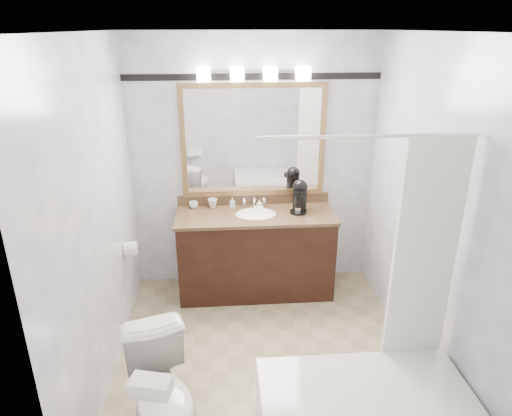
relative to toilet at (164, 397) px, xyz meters
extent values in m
cube|color=tan|center=(0.72, 0.77, -0.37)|extent=(2.40, 2.60, 0.01)
cube|color=white|center=(0.72, 0.77, 2.14)|extent=(2.40, 2.60, 0.01)
cube|color=white|center=(0.72, 2.08, 0.88)|extent=(2.40, 0.01, 2.50)
cube|color=white|center=(0.72, -0.53, 0.88)|extent=(2.40, 0.01, 2.50)
cube|color=white|center=(-0.49, 0.77, 0.88)|extent=(0.01, 2.60, 2.50)
cube|color=white|center=(1.92, 0.77, 0.88)|extent=(0.01, 2.60, 2.50)
cube|color=black|center=(0.72, 1.79, 0.04)|extent=(1.50, 0.55, 0.82)
cube|color=brown|center=(0.72, 1.79, 0.47)|extent=(1.53, 0.58, 0.03)
cube|color=brown|center=(0.72, 2.06, 0.53)|extent=(1.53, 0.03, 0.10)
ellipsoid|color=white|center=(0.72, 1.79, 0.45)|extent=(0.44, 0.34, 0.14)
cube|color=olive|center=(0.72, 2.05, 1.66)|extent=(1.40, 0.04, 0.05)
cube|color=olive|center=(0.72, 2.05, 0.61)|extent=(1.40, 0.04, 0.05)
cube|color=olive|center=(0.04, 2.05, 1.13)|extent=(0.05, 0.04, 1.00)
cube|color=olive|center=(1.39, 2.05, 1.13)|extent=(0.05, 0.04, 1.00)
cube|color=white|center=(0.72, 2.06, 1.13)|extent=(1.30, 0.01, 1.00)
cube|color=silver|center=(0.72, 2.04, 1.78)|extent=(0.90, 0.05, 0.03)
cube|color=white|center=(0.27, 1.99, 1.76)|extent=(0.12, 0.12, 0.12)
cube|color=white|center=(0.57, 1.99, 1.76)|extent=(0.12, 0.12, 0.12)
cube|color=white|center=(0.87, 1.99, 1.76)|extent=(0.12, 0.12, 0.12)
cube|color=white|center=(1.17, 1.99, 1.76)|extent=(0.12, 0.12, 0.12)
cube|color=black|center=(0.72, 2.07, 1.73)|extent=(2.40, 0.01, 0.06)
cylinder|color=silver|center=(1.25, 0.23, 1.58)|extent=(1.30, 0.02, 0.02)
cube|color=white|center=(1.67, 0.22, 0.81)|extent=(0.40, 0.04, 1.55)
cylinder|color=white|center=(-0.42, 1.44, 0.33)|extent=(0.11, 0.12, 0.12)
imported|color=white|center=(0.00, 0.00, 0.00)|extent=(0.60, 0.81, 0.73)
cube|color=white|center=(0.00, -0.35, 0.41)|extent=(0.24, 0.17, 0.09)
cylinder|color=black|center=(1.13, 1.78, 0.49)|extent=(0.16, 0.16, 0.02)
cylinder|color=black|center=(1.15, 1.84, 0.61)|extent=(0.14, 0.14, 0.24)
sphere|color=black|center=(1.15, 1.84, 0.73)|extent=(0.14, 0.14, 0.14)
cube|color=black|center=(1.13, 1.77, 0.69)|extent=(0.12, 0.12, 0.05)
cylinder|color=silver|center=(1.13, 1.77, 0.52)|extent=(0.05, 0.05, 0.05)
imported|color=white|center=(0.12, 1.99, 0.52)|extent=(0.11, 0.11, 0.07)
imported|color=white|center=(0.31, 1.99, 0.53)|extent=(0.12, 0.12, 0.09)
imported|color=white|center=(0.50, 1.96, 0.54)|extent=(0.05, 0.05, 0.10)
imported|color=white|center=(0.77, 1.96, 0.52)|extent=(0.07, 0.07, 0.08)
cube|color=beige|center=(0.76, 1.91, 0.50)|extent=(0.10, 0.07, 0.03)
camera|label=1|loc=(0.40, -2.25, 2.16)|focal=32.00mm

